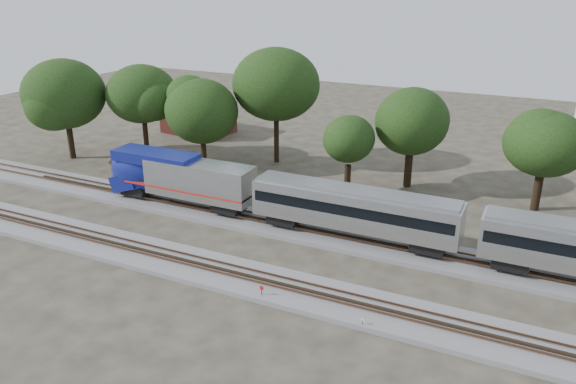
# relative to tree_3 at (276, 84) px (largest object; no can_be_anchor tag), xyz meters

# --- Properties ---
(ground) EXTENTS (160.00, 160.00, 0.00)m
(ground) POSITION_rel_tree_3_xyz_m (11.93, -23.73, -9.87)
(ground) COLOR #383328
(ground) RESTS_ON ground
(track_far) EXTENTS (160.00, 5.00, 0.73)m
(track_far) POSITION_rel_tree_3_xyz_m (11.93, -17.73, -9.66)
(track_far) COLOR slate
(track_far) RESTS_ON ground
(track_near) EXTENTS (160.00, 5.00, 0.73)m
(track_near) POSITION_rel_tree_3_xyz_m (11.93, -27.73, -9.66)
(track_near) COLOR slate
(track_near) RESTS_ON ground
(switch_stand_red) EXTENTS (0.36, 0.09, 1.15)m
(switch_stand_red) POSITION_rel_tree_3_xyz_m (13.50, -29.60, -9.14)
(switch_stand_red) COLOR #512D19
(switch_stand_red) RESTS_ON ground
(switch_stand_white) EXTENTS (0.28, 0.05, 0.86)m
(switch_stand_white) POSITION_rel_tree_3_xyz_m (21.37, -29.98, -9.32)
(switch_stand_white) COLOR #512D19
(switch_stand_white) RESTS_ON ground
(switch_lever) EXTENTS (0.56, 0.42, 0.30)m
(switch_lever) POSITION_rel_tree_3_xyz_m (17.71, -28.91, -9.72)
(switch_lever) COLOR #512D19
(switch_lever) RESTS_ON ground
(brick_building) EXTENTS (10.57, 8.14, 4.66)m
(brick_building) POSITION_rel_tree_3_xyz_m (-17.05, 7.79, -7.52)
(brick_building) COLOR maroon
(brick_building) RESTS_ON ground
(tree_0) EXTENTS (8.53, 8.53, 12.03)m
(tree_0) POSITION_rel_tree_3_xyz_m (-24.73, -9.93, -1.49)
(tree_0) COLOR black
(tree_0) RESTS_ON ground
(tree_1) EXTENTS (8.48, 8.48, 11.95)m
(tree_1) POSITION_rel_tree_3_xyz_m (-16.13, -5.51, -1.55)
(tree_1) COLOR black
(tree_1) RESTS_ON ground
(tree_2) EXTENTS (7.25, 7.25, 10.23)m
(tree_2) POSITION_rel_tree_3_xyz_m (-6.91, -6.10, -2.75)
(tree_2) COLOR black
(tree_2) RESTS_ON ground
(tree_3) EXTENTS (10.04, 10.04, 14.16)m
(tree_3) POSITION_rel_tree_3_xyz_m (0.00, 0.00, 0.00)
(tree_3) COLOR black
(tree_3) RESTS_ON ground
(tree_4) EXTENTS (6.39, 6.39, 9.01)m
(tree_4) POSITION_rel_tree_3_xyz_m (12.02, -7.02, -3.61)
(tree_4) COLOR black
(tree_4) RESTS_ON ground
(tree_5) EXTENTS (7.65, 7.65, 10.78)m
(tree_5) POSITION_rel_tree_3_xyz_m (17.26, -1.59, -2.37)
(tree_5) COLOR black
(tree_5) RESTS_ON ground
(tree_6) EXTENTS (7.09, 7.09, 10.00)m
(tree_6) POSITION_rel_tree_3_xyz_m (30.68, -2.68, -2.92)
(tree_6) COLOR black
(tree_6) RESTS_ON ground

